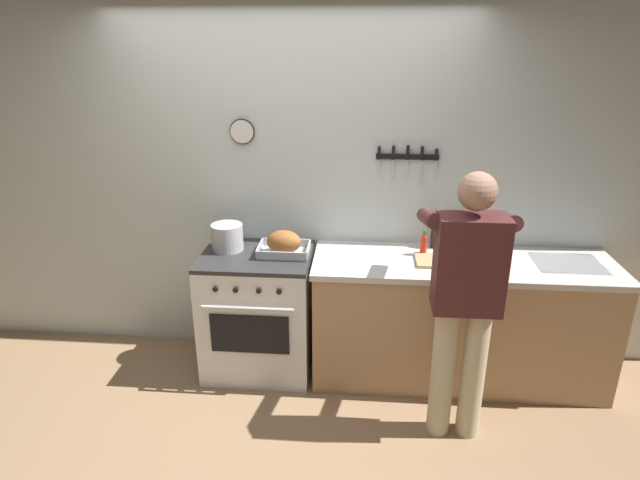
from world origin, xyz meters
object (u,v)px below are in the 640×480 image
Objects in this scene: stock_pot at (227,237)px; bottle_soy_sauce at (435,235)px; roasting_pan at (284,244)px; stove at (259,312)px; person_cook at (466,293)px; cutting_board at (443,261)px; bottle_dish_soap at (468,243)px; bottle_cooking_oil at (478,235)px; bottle_hot_sauce at (424,245)px.

bottle_soy_sauce reaches higher than stock_pot.
stove is at bearing -174.51° from roasting_pan.
person_cook is 0.83m from bottle_soy_sauce.
bottle_soy_sauce is (1.46, 0.16, 0.00)m from stock_pot.
stove is 4.09× the size of stock_pot.
bottle_dish_soap reaches higher than cutting_board.
bottle_cooking_oil is (1.54, 0.20, 0.57)m from stove.
bottle_soy_sauce is (-0.08, 0.82, 0.04)m from person_cook.
stove is 3.86× the size of bottle_dish_soap.
bottle_dish_soap is (0.18, 0.12, 0.09)m from cutting_board.
person_cook reaches higher than stove.
bottle_dish_soap is 0.14m from bottle_cooking_oil.
roasting_pan is 0.41m from stock_pot.
stove is 3.25× the size of bottle_cooking_oil.
roasting_pan is 1.08m from cutting_board.
bottle_dish_soap is 0.25m from bottle_soy_sauce.
bottle_soy_sauce is (1.05, 0.21, 0.02)m from roasting_pan.
stove is at bearing -172.69° from bottle_cooking_oil.
bottle_cooking_oil is (1.75, 0.13, 0.02)m from stock_pot.
person_cook is 0.70m from bottle_hot_sauce.
bottle_soy_sauce is at bearing -6.21° from person_cook.
cutting_board is (1.27, -0.03, 0.46)m from stove.
stove is 1.55m from bottle_dish_soap.
bottle_soy_sauce reaches higher than cutting_board.
cutting_board is 0.18m from bottle_hot_sauce.
bottle_dish_soap is 0.84× the size of bottle_cooking_oil.
bottle_cooking_oil is at bearing 7.31° from stove.
person_cook is 0.69m from bottle_dish_soap.
cutting_board is at bearing -138.86° from bottle_cooking_oil.
bottle_cooking_oil is at bearing -26.78° from person_cook.
bottle_soy_sauce is at bearing 11.54° from roasting_pan.
bottle_dish_soap reaches higher than roasting_pan.
stock_pot is 1.66m from bottle_dish_soap.
cutting_board is 0.37m from bottle_cooking_oil.
cutting_board is at bearing -45.52° from bottle_hot_sauce.
cutting_board is 1.54× the size of bottle_soy_sauce.
cutting_board is at bearing -84.36° from bottle_soy_sauce.
roasting_pan is 1.51× the size of bottle_dish_soap.
bottle_dish_soap is at bearing -22.26° from person_cook.
stove is at bearing -175.58° from bottle_hot_sauce.
roasting_pan is at bearing -168.46° from bottle_soy_sauce.
person_cook is at bearing -23.14° from stock_pot.
person_cook is 5.99× the size of bottle_cooking_oil.
person_cook is 4.72× the size of roasting_pan.
stove is 3.86× the size of bottle_soy_sauce.
bottle_dish_soap is at bearing 0.56° from stock_pot.
bottle_dish_soap is (1.66, 0.02, 0.00)m from stock_pot.
bottle_hot_sauce is 0.65× the size of bottle_cooking_oil.
person_cook is at bearing -105.05° from bottle_cooking_oil.
person_cook reaches higher than bottle_soy_sauce.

